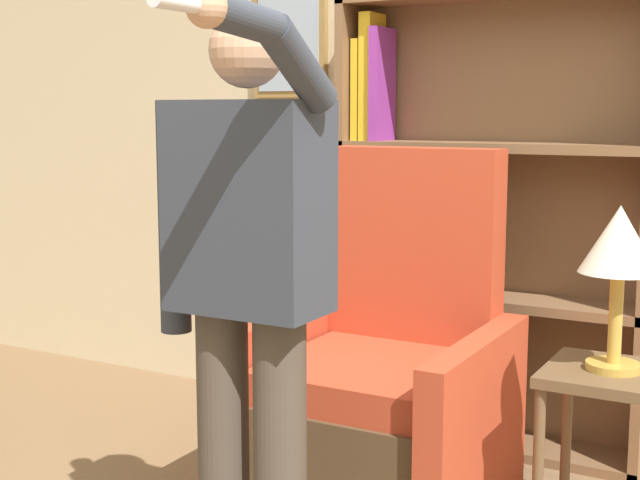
% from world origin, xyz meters
% --- Properties ---
extents(wall_back, '(8.00, 0.11, 2.80)m').
position_xyz_m(wall_back, '(-0.01, 2.03, 1.40)').
color(wall_back, beige).
rests_on(wall_back, ground_plane).
extents(bookcase, '(1.36, 0.28, 1.96)m').
position_xyz_m(bookcase, '(-0.31, 1.87, 0.96)').
color(bookcase, brown).
rests_on(bookcase, ground_plane).
extents(armchair, '(0.89, 0.89, 1.32)m').
position_xyz_m(armchair, '(-0.36, 1.14, 0.40)').
color(armchair, '#4C3823').
rests_on(armchair, ground_plane).
extents(person_standing, '(0.58, 0.78, 1.73)m').
position_xyz_m(person_standing, '(-0.34, 0.21, 0.99)').
color(person_standing, '#473D33').
rests_on(person_standing, ground_plane).
extents(side_table, '(0.42, 0.42, 0.63)m').
position_xyz_m(side_table, '(0.49, 1.09, 0.51)').
color(side_table, brown).
rests_on(side_table, ground_plane).
extents(table_lamp, '(0.25, 0.25, 0.53)m').
position_xyz_m(table_lamp, '(0.49, 1.09, 1.03)').
color(table_lamp, gold).
rests_on(table_lamp, side_table).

